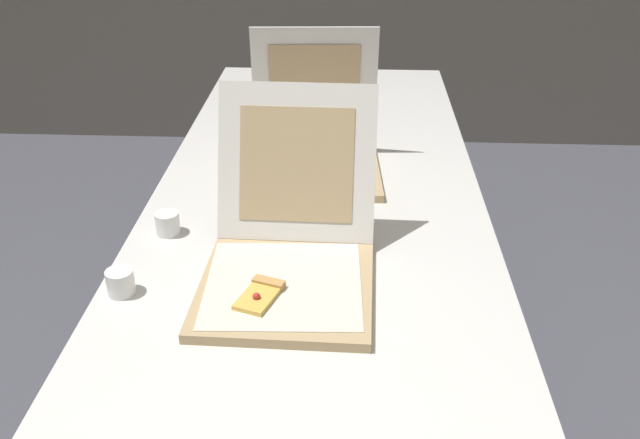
{
  "coord_description": "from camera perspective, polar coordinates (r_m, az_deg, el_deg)",
  "views": [
    {
      "loc": [
        0.09,
        -0.94,
        1.59
      ],
      "look_at": [
        0.02,
        0.49,
        0.8
      ],
      "focal_mm": 39.01,
      "sensor_mm": 36.0,
      "label": 1
    }
  ],
  "objects": [
    {
      "name": "table",
      "position": [
        1.84,
        -0.34,
        -0.05
      ],
      "size": [
        0.89,
        2.44,
        0.74
      ],
      "color": "silver",
      "rests_on": "ground"
    },
    {
      "name": "pizza_box_front",
      "position": [
        1.5,
        -2.68,
        -3.25
      ],
      "size": [
        0.38,
        0.51,
        0.36
      ],
      "rotation": [
        0.0,
        0.0,
        -0.03
      ],
      "color": "tan",
      "rests_on": "table"
    },
    {
      "name": "pizza_box_middle",
      "position": [
        2.0,
        -0.43,
        5.64
      ],
      "size": [
        0.38,
        0.39,
        0.38
      ],
      "rotation": [
        0.0,
        0.0,
        0.06
      ],
      "color": "tan",
      "rests_on": "table"
    },
    {
      "name": "cup_white_far",
      "position": [
        2.21,
        -5.78,
        6.98
      ],
      "size": [
        0.06,
        0.06,
        0.06
      ],
      "primitive_type": "cylinder",
      "color": "white",
      "rests_on": "table"
    },
    {
      "name": "cup_white_near_left",
      "position": [
        1.52,
        -16.05,
        -4.97
      ],
      "size": [
        0.06,
        0.06,
        0.06
      ],
      "primitive_type": "cylinder",
      "color": "white",
      "rests_on": "table"
    },
    {
      "name": "cup_white_near_center",
      "position": [
        1.72,
        -12.4,
        -0.3
      ],
      "size": [
        0.06,
        0.06,
        0.06
      ],
      "primitive_type": "cylinder",
      "color": "white",
      "rests_on": "table"
    }
  ]
}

